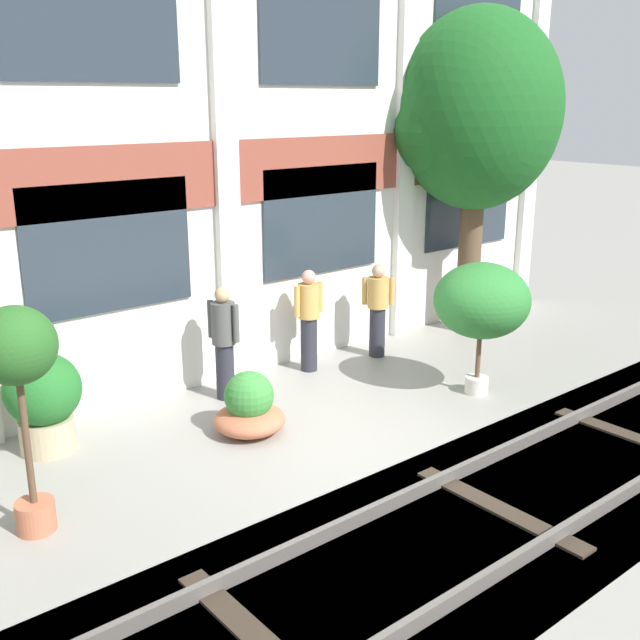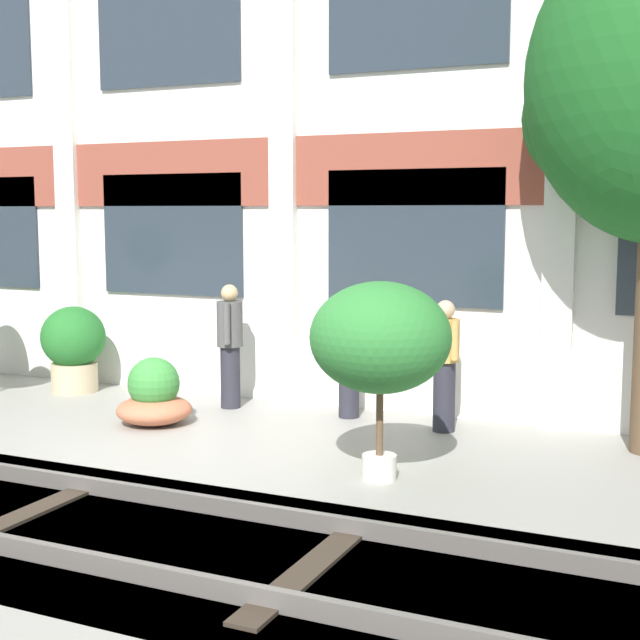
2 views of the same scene
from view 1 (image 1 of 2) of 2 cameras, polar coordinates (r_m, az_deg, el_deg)
The scene contains 11 objects.
ground_plane at distance 9.54m, azimuth 2.50°, elevation -9.02°, with size 80.00×80.00×0.00m, color gray.
apartment_facade at distance 11.04m, azimuth -8.29°, elevation 17.87°, with size 14.74×0.64×8.86m.
rail_tracks at distance 8.28m, azimuth 13.22°, elevation -14.78°, with size 22.38×2.80×0.43m.
broadleaf_tree at distance 13.51m, azimuth 11.91°, elevation 14.93°, with size 2.99×2.85×5.61m.
potted_plant_low_pan at distance 10.74m, azimuth 12.21°, elevation 1.38°, with size 1.35×1.35×1.93m.
potted_plant_wide_bowl at distance 9.61m, azimuth -5.41°, elevation -6.74°, with size 0.92×0.92×0.82m.
potted_plant_tall_urn at distance 7.48m, azimuth -22.08°, elevation -3.10°, with size 0.77×0.77×2.31m.
potted_plant_glazed_jar at distance 9.56m, azimuth -20.32°, elevation -5.62°, with size 0.91×0.91×1.23m.
resident_by_doorway at distance 11.56m, azimuth -0.86°, elevation 0.21°, with size 0.53×0.34×1.61m.
resident_watching_tracks at distance 12.25m, azimuth 4.42°, elevation 0.95°, with size 0.41×0.40×1.55m.
resident_near_plants at distance 10.54m, azimuth -7.33°, elevation -1.49°, with size 0.34×0.50×1.63m.
Camera 1 is at (-5.79, -6.37, 4.11)m, focal length 42.00 mm.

